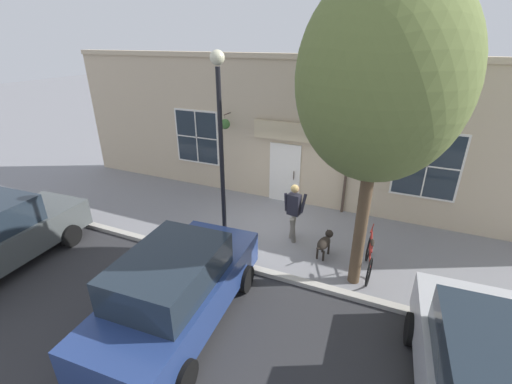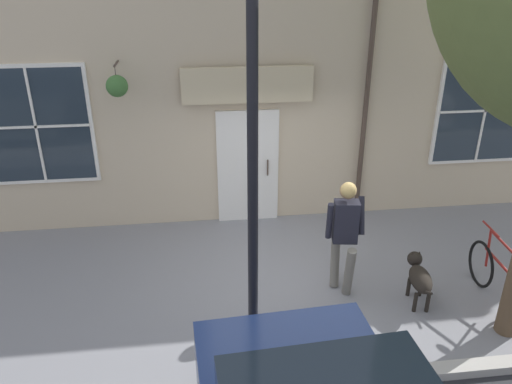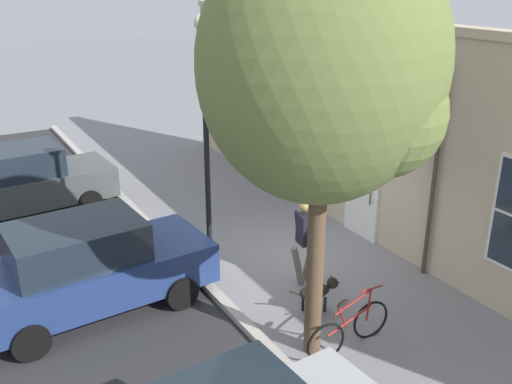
{
  "view_description": "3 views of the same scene",
  "coord_description": "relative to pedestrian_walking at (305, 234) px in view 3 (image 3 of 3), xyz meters",
  "views": [
    {
      "loc": [
        8.37,
        3.13,
        5.33
      ],
      "look_at": [
        -0.7,
        -0.85,
        0.86
      ],
      "focal_mm": 24.0,
      "sensor_mm": 36.0,
      "label": 1
    },
    {
      "loc": [
        6.1,
        -1.27,
        4.43
      ],
      "look_at": [
        -0.63,
        -0.45,
        1.27
      ],
      "focal_mm": 35.0,
      "sensor_mm": 36.0,
      "label": 2
    },
    {
      "loc": [
        6.08,
        8.89,
        5.83
      ],
      "look_at": [
        -0.03,
        -1.61,
        1.09
      ],
      "focal_mm": 40.0,
      "sensor_mm": 36.0,
      "label": 3
    }
  ],
  "objects": [
    {
      "name": "street_lamp",
      "position": [
        1.36,
        -1.45,
        2.26
      ],
      "size": [
        0.32,
        0.32,
        5.11
      ],
      "color": "black",
      "rests_on": "ground_plane"
    },
    {
      "name": "street_tree_by_curb",
      "position": [
        1.08,
        1.98,
        3.51
      ],
      "size": [
        3.55,
        3.2,
        6.6
      ],
      "color": "brown",
      "rests_on": "ground_plane"
    },
    {
      "name": "pedestrian_walking",
      "position": [
        0.0,
        0.0,
        0.0
      ],
      "size": [
        0.67,
        0.6,
        1.74
      ],
      "color": "#6B665B",
      "rests_on": "ground_plane"
    },
    {
      "name": "parked_car_mid_block",
      "position": [
        3.93,
        -1.11,
        -0.17
      ],
      "size": [
        4.4,
        2.14,
        1.75
      ],
      "color": "navy",
      "rests_on": "ground_plane"
    },
    {
      "name": "ground_plane",
      "position": [
        -0.22,
        -0.7,
        -1.05
      ],
      "size": [
        90.0,
        90.0,
        0.0
      ],
      "primitive_type": "plane",
      "color": "gray"
    },
    {
      "name": "dog_on_leash",
      "position": [
        0.38,
        1.01,
        -0.64
      ],
      "size": [
        1.01,
        0.37,
        0.64
      ],
      "color": "black",
      "rests_on": "ground_plane"
    },
    {
      "name": "leaning_bicycle",
      "position": [
        0.59,
        2.17,
        -0.67
      ],
      "size": [
        1.74,
        0.22,
        1.0
      ],
      "color": "black",
      "rests_on": "ground_plane"
    },
    {
      "name": "parked_car_nearest_curb",
      "position": [
        4.19,
        -6.37,
        -0.17
      ],
      "size": [
        4.4,
        2.14,
        1.75
      ],
      "color": "#474C4C",
      "rests_on": "ground_plane"
    },
    {
      "name": "storefront_facade",
      "position": [
        -2.56,
        -0.71,
        1.4
      ],
      "size": [
        0.95,
        18.0,
        4.91
      ],
      "color": "#C6B293",
      "rests_on": "ground_plane"
    }
  ]
}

